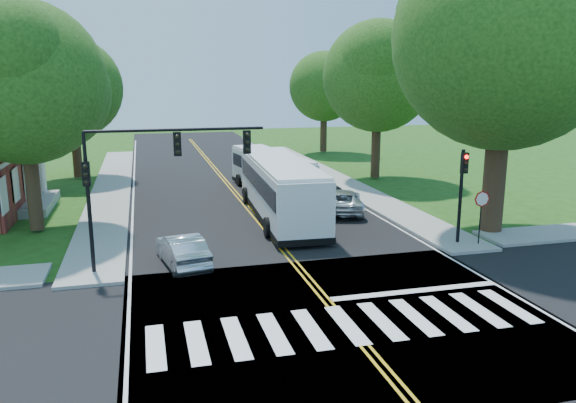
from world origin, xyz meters
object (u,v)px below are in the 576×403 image
object	(u,v)px
signal_ne	(462,184)
bus_lead	(280,188)
bus_follow	(271,172)
hatchback	(182,250)
dark_sedan	(330,194)
suv	(342,201)
signal_nw	(148,165)

from	to	relation	value
signal_ne	bus_lead	size ratio (longest dim) A/B	0.34
signal_ne	bus_follow	world-z (taller)	signal_ne
hatchback	dark_sedan	size ratio (longest dim) A/B	1.07
bus_follow	hatchback	xyz separation A→B (m)	(-6.94, -13.68, -0.80)
signal_ne	bus_follow	xyz separation A→B (m)	(-5.91, 13.95, -1.47)
signal_ne	hatchback	size ratio (longest dim) A/B	1.06
bus_lead	bus_follow	bearing A→B (deg)	-95.54
hatchback	dark_sedan	bearing A→B (deg)	-144.70
signal_ne	suv	distance (m)	8.56
hatchback	suv	size ratio (longest dim) A/B	0.85
signal_ne	dark_sedan	xyz separation A→B (m)	(-2.90, 10.34, -2.39)
hatchback	dark_sedan	xyz separation A→B (m)	(9.95, 10.08, -0.12)
signal_ne	bus_lead	world-z (taller)	signal_ne
suv	bus_lead	bearing A→B (deg)	21.92
hatchback	suv	xyz separation A→B (m)	(9.83, 7.41, -0.01)
bus_lead	bus_follow	xyz separation A→B (m)	(0.96, 6.61, -0.25)
hatchback	signal_nw	bearing A→B (deg)	2.83
signal_ne	hatchback	world-z (taller)	signal_ne
bus_follow	signal_nw	bearing A→B (deg)	52.87
signal_ne	bus_follow	size ratio (longest dim) A/B	0.40
bus_follow	suv	bearing A→B (deg)	107.82
signal_ne	dark_sedan	distance (m)	11.00
signal_nw	suv	distance (m)	13.94
bus_lead	suv	distance (m)	4.00
signal_ne	suv	size ratio (longest dim) A/B	0.90
dark_sedan	bus_lead	bearing A→B (deg)	37.11
signal_ne	bus_follow	bearing A→B (deg)	112.98
bus_lead	dark_sedan	distance (m)	5.11
signal_nw	hatchback	size ratio (longest dim) A/B	1.72
suv	bus_follow	bearing A→B (deg)	-48.33
hatchback	suv	distance (m)	12.31
dark_sedan	signal_ne	bearing A→B (deg)	105.68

